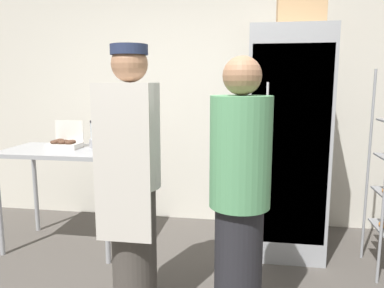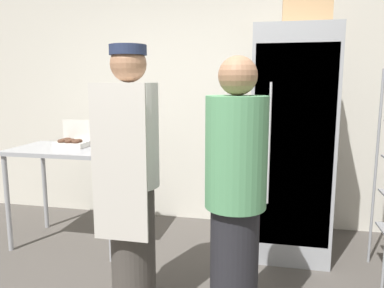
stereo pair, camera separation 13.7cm
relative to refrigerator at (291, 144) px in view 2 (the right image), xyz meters
The scene contains 8 objects.
back_wall 1.12m from the refrigerator, 139.37° to the left, with size 6.40×0.12×2.83m, color silver.
refrigerator is the anchor object (origin of this frame).
prep_counter 2.00m from the refrigerator, behind, with size 1.07×0.64×0.92m.
donut_box 2.01m from the refrigerator, behind, with size 0.28×0.20×0.25m.
blender_pitcher 1.73m from the refrigerator, behind, with size 0.14×0.14×0.25m.
cardboard_storage_box 1.14m from the refrigerator, 22.78° to the right, with size 0.39×0.28×0.31m.
person_baker 1.53m from the refrigerator, 133.82° to the right, with size 0.37×0.39×1.75m.
person_customer 1.32m from the refrigerator, 105.91° to the right, with size 0.35×0.35×1.67m.
Camera 2 is at (0.62, -1.82, 1.52)m, focal length 35.00 mm.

